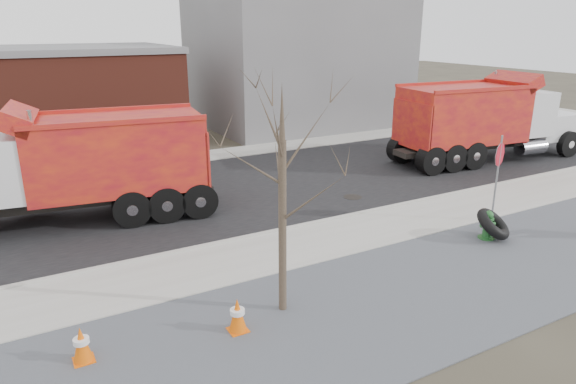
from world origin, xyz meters
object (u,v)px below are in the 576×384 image
truck_tire (493,224)px  dump_truck_red_b (78,163)px  fire_hydrant (488,226)px  stop_sign (499,164)px  dump_truck_red_a (486,118)px

truck_tire → dump_truck_red_b: 13.27m
fire_hydrant → stop_sign: stop_sign is taller
truck_tire → stop_sign: (1.23, 1.05, 1.48)m
fire_hydrant → truck_tire: bearing=-33.5°
fire_hydrant → dump_truck_red_a: (7.61, 6.89, 1.65)m
dump_truck_red_a → truck_tire: bearing=-131.3°
stop_sign → dump_truck_red_a: 8.64m
dump_truck_red_a → dump_truck_red_b: size_ratio=1.09×
dump_truck_red_b → dump_truck_red_a: bearing=-174.5°
fire_hydrant → dump_truck_red_b: (-10.55, 7.67, 1.57)m
dump_truck_red_a → dump_truck_red_b: dump_truck_red_a is taller
dump_truck_red_b → fire_hydrant: bearing=151.9°
truck_tire → dump_truck_red_a: size_ratio=0.15×
dump_truck_red_a → dump_truck_red_b: bearing=-176.7°
truck_tire → dump_truck_red_b: size_ratio=0.17×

